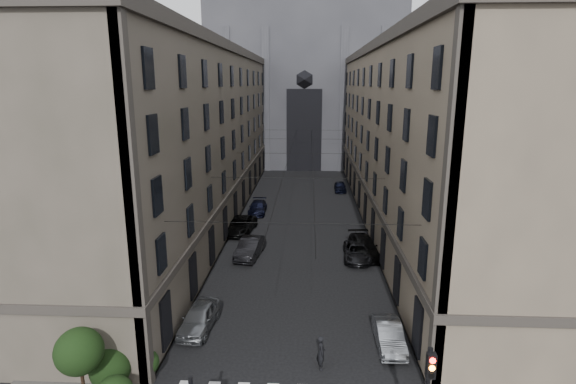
# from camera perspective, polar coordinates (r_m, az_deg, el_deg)

# --- Properties ---
(sidewalk_left) EXTENTS (7.00, 80.00, 0.15)m
(sidewalk_left) POSITION_cam_1_polar(r_m,az_deg,el_deg) (52.71, -9.92, -2.90)
(sidewalk_left) COLOR #383533
(sidewalk_left) RESTS_ON ground
(sidewalk_right) EXTENTS (7.00, 80.00, 0.15)m
(sidewalk_right) POSITION_cam_1_polar(r_m,az_deg,el_deg) (52.33, 13.17, -3.19)
(sidewalk_right) COLOR #383533
(sidewalk_right) RESTS_ON ground
(building_left) EXTENTS (13.60, 60.60, 18.85)m
(building_left) POSITION_cam_1_polar(r_m,az_deg,el_deg) (51.63, -13.55, 7.09)
(building_left) COLOR #474136
(building_left) RESTS_ON ground
(building_right) EXTENTS (13.60, 60.60, 18.85)m
(building_right) POSITION_cam_1_polar(r_m,az_deg,el_deg) (51.13, 17.00, 6.81)
(building_right) COLOR brown
(building_right) RESTS_ON ground
(gothic_tower) EXTENTS (35.00, 23.00, 58.00)m
(gothic_tower) POSITION_cam_1_polar(r_m,az_deg,el_deg) (88.28, 2.22, 15.51)
(gothic_tower) COLOR #2D2D33
(gothic_tower) RESTS_ON ground
(shrub_cluster) EXTENTS (3.90, 4.40, 3.90)m
(shrub_cluster) POSITION_cam_1_polar(r_m,az_deg,el_deg) (24.47, -22.43, -19.86)
(shrub_cluster) COLOR black
(shrub_cluster) RESTS_ON sidewalk_left
(tram_wires) EXTENTS (14.00, 60.00, 0.43)m
(tram_wires) POSITION_cam_1_polar(r_m,az_deg,el_deg) (49.50, 1.63, 4.74)
(tram_wires) COLOR black
(tram_wires) RESTS_ON ground
(car_left_near) EXTENTS (2.15, 4.63, 1.53)m
(car_left_near) POSITION_cam_1_polar(r_m,az_deg,el_deg) (29.40, -11.23, -15.37)
(car_left_near) COLOR slate
(car_left_near) RESTS_ON ground
(car_left_midnear) EXTENTS (2.38, 5.15, 1.63)m
(car_left_midnear) POSITION_cam_1_polar(r_m,az_deg,el_deg) (39.94, -4.87, -7.06)
(car_left_midnear) COLOR black
(car_left_midnear) RESTS_ON ground
(car_left_midfar) EXTENTS (3.20, 5.87, 1.56)m
(car_left_midfar) POSITION_cam_1_polar(r_m,az_deg,el_deg) (46.28, -6.09, -4.20)
(car_left_midfar) COLOR black
(car_left_midfar) RESTS_ON ground
(car_left_far) EXTENTS (2.00, 4.80, 1.39)m
(car_left_far) POSITION_cam_1_polar(r_m,az_deg,el_deg) (52.92, -3.88, -1.96)
(car_left_far) COLOR black
(car_left_far) RESTS_ON ground
(car_right_near) EXTENTS (1.50, 4.19, 1.38)m
(car_right_near) POSITION_cam_1_polar(r_m,az_deg,el_deg) (27.93, 12.70, -17.32)
(car_right_near) COLOR gray
(car_right_near) RESTS_ON ground
(car_right_midnear) EXTENTS (2.50, 5.02, 1.37)m
(car_right_midnear) POSITION_cam_1_polar(r_m,az_deg,el_deg) (39.69, 8.77, -7.51)
(car_right_midnear) COLOR black
(car_right_midnear) RESTS_ON ground
(car_right_midfar) EXTENTS (2.75, 5.69, 1.60)m
(car_right_midfar) POSITION_cam_1_polar(r_m,az_deg,el_deg) (40.63, 9.56, -6.87)
(car_right_midfar) COLOR black
(car_right_midfar) RESTS_ON ground
(car_right_far) EXTENTS (1.69, 4.06, 1.38)m
(car_right_far) POSITION_cam_1_polar(r_m,az_deg,el_deg) (63.86, 6.65, 0.69)
(car_right_far) COLOR black
(car_right_far) RESTS_ON ground
(pedestrian) EXTENTS (0.51, 0.73, 1.90)m
(pedestrian) POSITION_cam_1_polar(r_m,az_deg,el_deg) (25.44, 4.24, -19.64)
(pedestrian) COLOR black
(pedestrian) RESTS_ON ground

